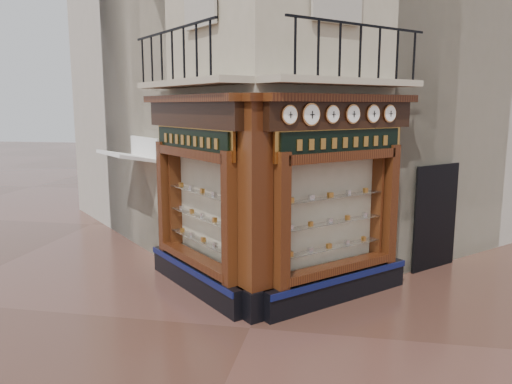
% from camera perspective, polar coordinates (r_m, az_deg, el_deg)
% --- Properties ---
extents(ground, '(80.00, 80.00, 0.00)m').
position_cam_1_polar(ground, '(8.88, -0.69, -15.28)').
color(ground, '#503025').
rests_on(ground, ground).
extents(main_building, '(11.31, 11.31, 12.00)m').
position_cam_1_polar(main_building, '(14.31, 4.33, 18.76)').
color(main_building, '#C1B196').
rests_on(main_building, ground).
extents(neighbour_left, '(11.31, 11.31, 11.00)m').
position_cam_1_polar(neighbour_left, '(17.10, -3.33, 15.61)').
color(neighbour_left, '#BAB0A2').
rests_on(neighbour_left, ground).
extents(neighbour_right, '(11.31, 11.31, 11.00)m').
position_cam_1_polar(neighbour_right, '(16.64, 14.12, 15.50)').
color(neighbour_right, '#BAB0A2').
rests_on(neighbour_right, ground).
extents(shopfront_left, '(2.86, 2.86, 3.98)m').
position_cam_1_polar(shopfront_left, '(10.08, -6.83, -0.49)').
color(shopfront_left, black).
rests_on(shopfront_left, ground).
extents(shopfront_right, '(2.86, 2.86, 3.98)m').
position_cam_1_polar(shopfront_right, '(9.63, 9.37, -1.04)').
color(shopfront_right, black).
rests_on(shopfront_right, ground).
extents(corner_pilaster, '(0.85, 0.85, 3.98)m').
position_cam_1_polar(corner_pilaster, '(8.73, -0.08, -2.22)').
color(corner_pilaster, black).
rests_on(corner_pilaster, ground).
extents(balcony, '(5.94, 2.97, 1.03)m').
position_cam_1_polar(balcony, '(9.52, 1.04, 12.52)').
color(balcony, '#C1B196').
rests_on(balcony, ground).
extents(clock_a, '(0.27, 0.27, 0.33)m').
position_cam_1_polar(clock_a, '(8.43, 3.84, 8.79)').
color(clock_a, '#CF8245').
rests_on(clock_a, ground).
extents(clock_b, '(0.31, 0.31, 0.39)m').
position_cam_1_polar(clock_b, '(8.73, 6.30, 8.79)').
color(clock_b, '#CF8245').
rests_on(clock_b, ground).
extents(clock_c, '(0.27, 0.27, 0.33)m').
position_cam_1_polar(clock_c, '(9.06, 8.73, 8.77)').
color(clock_c, '#CF8245').
rests_on(clock_c, ground).
extents(clock_d, '(0.29, 0.29, 0.35)m').
position_cam_1_polar(clock_d, '(9.41, 11.00, 8.74)').
color(clock_d, '#CF8245').
rests_on(clock_d, ground).
extents(clock_e, '(0.28, 0.28, 0.35)m').
position_cam_1_polar(clock_e, '(9.80, 13.22, 8.70)').
color(clock_e, '#CF8245').
rests_on(clock_e, ground).
extents(clock_f, '(0.28, 0.28, 0.34)m').
position_cam_1_polar(clock_f, '(10.15, 15.01, 8.65)').
color(clock_f, '#CF8245').
rests_on(clock_f, ground).
extents(awning, '(1.95, 1.95, 0.27)m').
position_cam_1_polar(awning, '(13.19, -13.96, -7.09)').
color(awning, white).
rests_on(awning, ground).
extents(signboard_left, '(2.24, 2.24, 0.60)m').
position_cam_1_polar(signboard_left, '(9.90, -7.37, 5.87)').
color(signboard_left, '#C6883A').
rests_on(signboard_left, ground).
extents(signboard_right, '(2.27, 2.27, 0.61)m').
position_cam_1_polar(signboard_right, '(9.43, 9.88, 5.61)').
color(signboard_right, '#C6883A').
rests_on(signboard_right, ground).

